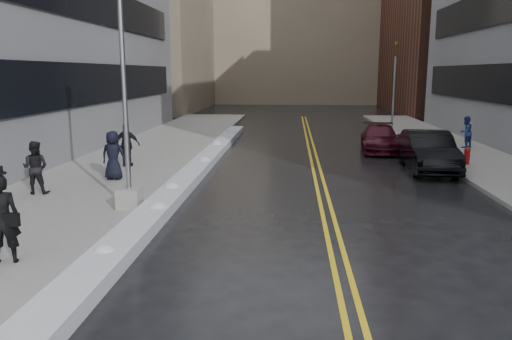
% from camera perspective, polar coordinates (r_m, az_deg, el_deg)
% --- Properties ---
extents(ground, '(160.00, 160.00, 0.00)m').
position_cam_1_polar(ground, '(12.63, -2.58, -7.70)').
color(ground, black).
rests_on(ground, ground).
extents(sidewalk_west, '(5.50, 50.00, 0.15)m').
position_cam_1_polar(sidewalk_west, '(23.36, -13.81, 0.94)').
color(sidewalk_west, gray).
rests_on(sidewalk_west, ground).
extents(sidewalk_east, '(4.00, 50.00, 0.15)m').
position_cam_1_polar(sidewalk_east, '(23.83, 25.16, 0.39)').
color(sidewalk_east, gray).
rests_on(sidewalk_east, ground).
extents(lane_line_left, '(0.12, 50.00, 0.01)m').
position_cam_1_polar(lane_line_left, '(22.27, 6.45, 0.52)').
color(lane_line_left, gold).
rests_on(lane_line_left, ground).
extents(lane_line_right, '(0.12, 50.00, 0.01)m').
position_cam_1_polar(lane_line_right, '(22.28, 7.22, 0.50)').
color(lane_line_right, gold).
rests_on(lane_line_right, ground).
extents(snow_ridge, '(0.90, 30.00, 0.34)m').
position_cam_1_polar(snow_ridge, '(20.62, -6.77, 0.13)').
color(snow_ridge, silver).
rests_on(snow_ridge, ground).
extents(building_west_far, '(14.00, 22.00, 18.00)m').
position_cam_1_polar(building_west_far, '(58.59, -13.17, 15.66)').
color(building_west_far, gray).
rests_on(building_west_far, ground).
extents(building_far, '(36.00, 16.00, 22.00)m').
position_cam_1_polar(building_far, '(72.21, 4.77, 16.58)').
color(building_far, gray).
rests_on(building_far, ground).
extents(lamppost, '(0.65, 0.65, 7.62)m').
position_cam_1_polar(lamppost, '(14.74, -14.63, 4.76)').
color(lamppost, gray).
rests_on(lamppost, sidewalk_west).
extents(fire_hydrant, '(0.26, 0.26, 0.73)m').
position_cam_1_polar(fire_hydrant, '(23.42, 22.97, 1.57)').
color(fire_hydrant, maroon).
rests_on(fire_hydrant, sidewalk_east).
extents(traffic_signal, '(0.16, 0.20, 6.00)m').
position_cam_1_polar(traffic_signal, '(36.57, 15.52, 9.67)').
color(traffic_signal, gray).
rests_on(traffic_signal, sidewalk_east).
extents(pedestrian_fedora, '(0.80, 0.66, 1.89)m').
position_cam_1_polar(pedestrian_fedora, '(11.59, -27.03, -5.01)').
color(pedestrian_fedora, black).
rests_on(pedestrian_fedora, sidewalk_west).
extents(pedestrian_b, '(0.88, 0.71, 1.74)m').
position_cam_1_polar(pedestrian_b, '(17.80, -23.91, 0.27)').
color(pedestrian_b, black).
rests_on(pedestrian_b, sidewalk_west).
extents(pedestrian_c, '(0.90, 0.60, 1.81)m').
position_cam_1_polar(pedestrian_c, '(19.17, -16.00, 1.63)').
color(pedestrian_c, black).
rests_on(pedestrian_c, sidewalk_west).
extents(pedestrian_d, '(1.10, 0.49, 1.85)m').
position_cam_1_polar(pedestrian_d, '(21.73, -14.53, 2.83)').
color(pedestrian_d, black).
rests_on(pedestrian_d, sidewalk_west).
extents(pedestrian_east, '(1.02, 0.99, 1.66)m').
position_cam_1_polar(pedestrian_east, '(28.53, 22.83, 4.02)').
color(pedestrian_east, navy).
rests_on(pedestrian_east, sidewalk_east).
extents(car_black, '(1.99, 5.11, 1.66)m').
position_cam_1_polar(car_black, '(22.06, 19.06, 2.05)').
color(car_black, black).
rests_on(car_black, ground).
extents(car_maroon, '(2.36, 4.86, 1.36)m').
position_cam_1_polar(car_maroon, '(26.85, 14.01, 3.52)').
color(car_maroon, '#3A0916').
rests_on(car_maroon, ground).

